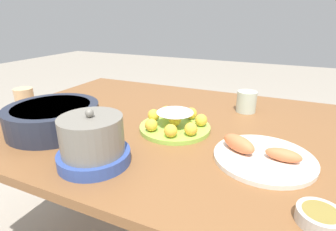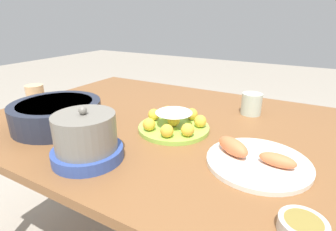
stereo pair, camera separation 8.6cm
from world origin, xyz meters
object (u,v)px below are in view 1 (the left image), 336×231
(cake_plate, at_px, (175,123))
(dining_table, at_px, (162,138))
(warming_pot, at_px, (93,142))
(seafood_platter, at_px, (261,155))
(serving_bowl, at_px, (53,117))
(cup_far, at_px, (24,98))
(cup_near, at_px, (246,102))
(sauce_bowl, at_px, (320,217))

(cake_plate, bearing_deg, dining_table, -35.80)
(dining_table, distance_m, warming_pot, 0.40)
(dining_table, relative_size, seafood_platter, 4.87)
(cake_plate, xyz_separation_m, serving_bowl, (0.41, 0.19, 0.02))
(cake_plate, relative_size, cup_far, 2.90)
(cup_near, bearing_deg, sauce_bowl, 111.41)
(sauce_bowl, height_order, cup_near, cup_near)
(seafood_platter, distance_m, cup_far, 1.06)
(serving_bowl, height_order, warming_pot, warming_pot)
(dining_table, bearing_deg, cake_plate, 144.20)
(cake_plate, height_order, serving_bowl, serving_bowl)
(cake_plate, bearing_deg, sauce_bowl, 145.53)
(warming_pot, bearing_deg, seafood_platter, -153.68)
(warming_pot, bearing_deg, cup_near, -117.88)
(seafood_platter, xyz_separation_m, cup_near, (0.11, -0.41, 0.03))
(cup_near, height_order, cup_far, cup_near)
(cup_near, xyz_separation_m, warming_pot, (0.33, 0.63, 0.02))
(seafood_platter, relative_size, cup_near, 3.17)
(serving_bowl, xyz_separation_m, cup_near, (-0.62, -0.50, -0.00))
(serving_bowl, distance_m, sauce_bowl, 0.88)
(cake_plate, relative_size, cup_near, 2.85)
(cake_plate, distance_m, sauce_bowl, 0.56)
(sauce_bowl, xyz_separation_m, cup_far, (1.19, -0.26, 0.03))
(cup_near, bearing_deg, seafood_platter, 104.84)
(serving_bowl, height_order, sauce_bowl, serving_bowl)
(warming_pot, bearing_deg, cake_plate, -111.22)
(sauce_bowl, height_order, warming_pot, warming_pot)
(cake_plate, relative_size, sauce_bowl, 2.83)
(sauce_bowl, distance_m, seafood_platter, 0.26)
(cup_near, height_order, warming_pot, warming_pot)
(seafood_platter, xyz_separation_m, cup_far, (1.06, -0.04, 0.03))
(seafood_platter, bearing_deg, cake_plate, -16.61)
(cup_far, bearing_deg, serving_bowl, 157.42)
(dining_table, relative_size, sauce_bowl, 15.34)
(dining_table, xyz_separation_m, cup_near, (-0.30, -0.25, 0.12))
(sauce_bowl, height_order, seafood_platter, seafood_platter)
(seafood_platter, bearing_deg, serving_bowl, 7.05)
(serving_bowl, distance_m, warming_pot, 0.32)
(cake_plate, xyz_separation_m, cup_far, (0.74, 0.05, 0.02))
(cake_plate, bearing_deg, warming_pot, 68.78)
(sauce_bowl, xyz_separation_m, warming_pot, (0.58, -0.00, 0.05))
(dining_table, relative_size, cake_plate, 5.41)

